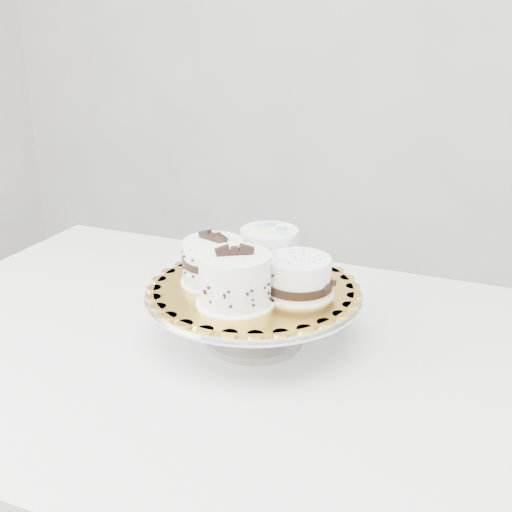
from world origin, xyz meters
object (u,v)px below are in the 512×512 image
at_px(table, 236,383).
at_px(cake_stand, 254,306).
at_px(cake_swirl, 235,280).
at_px(cake_dots, 269,249).
at_px(cake_banded, 214,263).
at_px(cake_board, 254,288).
at_px(cake_ribbon, 299,277).

relative_size(table, cake_stand, 3.71).
bearing_deg(cake_swirl, cake_dots, 59.55).
bearing_deg(cake_banded, table, -7.07).
relative_size(cake_board, cake_dots, 2.68).
xyz_separation_m(cake_board, cake_banded, (-0.07, -0.01, 0.04)).
relative_size(cake_board, cake_swirl, 2.15).
xyz_separation_m(cake_swirl, cake_dots, (-0.01, 0.15, -0.00)).
distance_m(cake_stand, cake_swirl, 0.10).
relative_size(cake_stand, cake_board, 1.09).
bearing_deg(cake_board, cake_swirl, -89.88).
height_order(table, cake_swirl, cake_swirl).
bearing_deg(cake_board, cake_dots, 95.00).
relative_size(cake_stand, cake_banded, 2.88).
relative_size(cake_banded, cake_ribbon, 1.02).
distance_m(cake_board, cake_dots, 0.09).
relative_size(cake_swirl, cake_banded, 1.23).
relative_size(table, cake_ribbon, 10.90).
relative_size(cake_board, cake_ribbon, 2.69).
bearing_deg(table, cake_dots, 81.11).
bearing_deg(cake_stand, table, -122.98).
height_order(table, cake_board, cake_board).
height_order(cake_swirl, cake_ribbon, cake_swirl).
bearing_deg(cake_swirl, cake_ribbon, 11.66).
relative_size(cake_swirl, cake_ribbon, 1.26).
relative_size(cake_stand, cake_ribbon, 2.94).
distance_m(cake_board, cake_swirl, 0.08).
bearing_deg(cake_stand, cake_swirl, -89.88).
distance_m(cake_stand, cake_dots, 0.11).
distance_m(table, cake_swirl, 0.21).
relative_size(table, cake_dots, 10.83).
bearing_deg(cake_banded, cake_stand, 23.57).
relative_size(table, cake_banded, 10.68).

